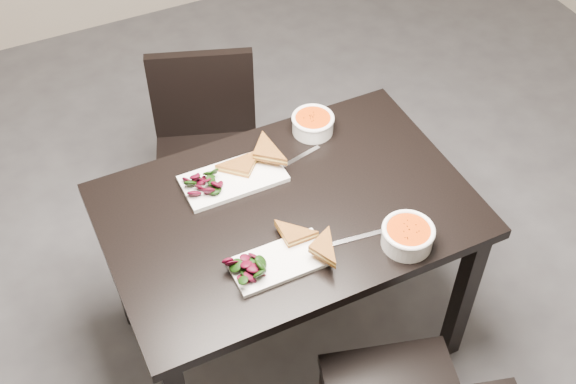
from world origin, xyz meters
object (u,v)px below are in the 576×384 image
Objects in this scene: table at (288,226)px; soup_bowl_far at (313,123)px; soup_bowl_near at (408,235)px; plate_far at (233,179)px; chair_far at (207,143)px; plate_near at (279,262)px.

table is 7.75× the size of soup_bowl_far.
plate_far is (-0.38, 0.49, -0.03)m from soup_bowl_near.
plate_far is at bearing -163.08° from soup_bowl_far.
soup_bowl_far is (0.36, 0.11, 0.03)m from plate_far.
chair_far is at bearing 107.47° from soup_bowl_near.
soup_bowl_far is (0.29, -0.39, 0.30)m from chair_far.
soup_bowl_near is 1.08× the size of soup_bowl_far.
chair_far reaches higher than plate_far.
plate_near is 0.39m from plate_far.
plate_near is at bearing -126.44° from soup_bowl_far.
plate_far is at bearing 127.91° from soup_bowl_near.
chair_far is 0.57m from soup_bowl_far.
plate_near is at bearing -122.10° from table.
soup_bowl_far is at bearing -34.08° from chair_far.
soup_bowl_near reaches higher than plate_near.
chair_far is 0.57m from plate_far.
plate_near is at bearing -75.81° from chair_far.
chair_far is (-0.04, 0.68, -0.17)m from table.
plate_far reaches higher than plate_near.
chair_far is 5.11× the size of soup_bowl_near.
plate_near is at bearing 165.50° from soup_bowl_near.
soup_bowl_far is at bearing 50.87° from table.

